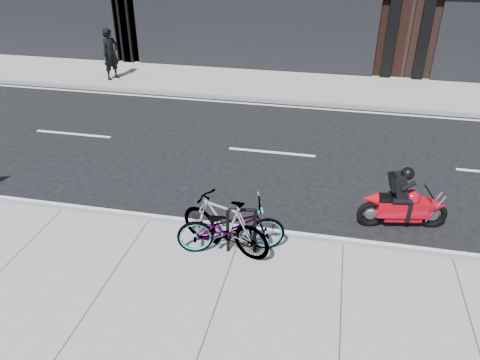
% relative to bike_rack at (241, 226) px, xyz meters
% --- Properties ---
extents(ground, '(120.00, 120.00, 0.00)m').
position_rel_bike_rack_xyz_m(ground, '(-0.11, 2.60, -0.69)').
color(ground, black).
rests_on(ground, ground).
extents(sidewalk_near, '(60.00, 6.00, 0.13)m').
position_rel_bike_rack_xyz_m(sidewalk_near, '(-0.11, -2.40, -0.62)').
color(sidewalk_near, gray).
rests_on(sidewalk_near, ground).
extents(sidewalk_far, '(60.00, 3.50, 0.13)m').
position_rel_bike_rack_xyz_m(sidewalk_far, '(-0.11, 10.35, -0.62)').
color(sidewalk_far, gray).
rests_on(sidewalk_far, ground).
extents(bike_rack, '(0.56, 0.17, 0.95)m').
position_rel_bike_rack_xyz_m(bike_rack, '(0.00, 0.00, 0.00)').
color(bike_rack, black).
rests_on(bike_rack, sidewalk_near).
extents(bicycle_front, '(2.13, 1.25, 1.06)m').
position_rel_bike_rack_xyz_m(bicycle_front, '(-0.20, 0.00, -0.03)').
color(bicycle_front, gray).
rests_on(bicycle_front, sidewalk_near).
extents(bicycle_rear, '(1.97, 1.14, 1.14)m').
position_rel_bike_rack_xyz_m(bicycle_rear, '(-0.32, 0.00, 0.01)').
color(bicycle_rear, gray).
rests_on(bicycle_rear, sidewalk_near).
extents(motorcycle, '(1.86, 0.61, 1.39)m').
position_rel_bike_rack_xyz_m(motorcycle, '(3.12, 1.68, -0.12)').
color(motorcycle, black).
rests_on(motorcycle, ground).
extents(pedestrian, '(0.72, 0.83, 1.93)m').
position_rel_bike_rack_xyz_m(pedestrian, '(-7.12, 9.58, 0.41)').
color(pedestrian, black).
rests_on(pedestrian, sidewalk_far).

